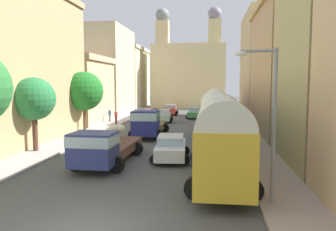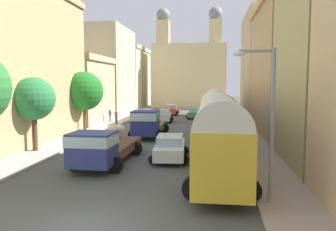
{
  "view_description": "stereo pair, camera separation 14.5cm",
  "coord_description": "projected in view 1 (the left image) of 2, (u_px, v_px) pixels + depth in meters",
  "views": [
    {
      "loc": [
        4.02,
        -10.03,
        4.88
      ],
      "look_at": [
        0.0,
        22.47,
        1.61
      ],
      "focal_mm": 36.2,
      "sensor_mm": 36.0,
      "label": 1
    },
    {
      "loc": [
        4.16,
        -10.01,
        4.88
      ],
      "look_at": [
        0.0,
        22.47,
        1.61
      ],
      "focal_mm": 36.2,
      "sensor_mm": 36.0,
      "label": 2
    }
  ],
  "objects": [
    {
      "name": "building_right_3",
      "position": [
        260.0,
        67.0,
        44.48
      ],
      "size": [
        4.16,
        13.15,
        13.74
      ],
      "color": "tan",
      "rests_on": "ground"
    },
    {
      "name": "building_left_2",
      "position": [
        82.0,
        90.0,
        40.06
      ],
      "size": [
        5.52,
        9.88,
        7.86
      ],
      "color": "#D9B486",
      "rests_on": "ground"
    },
    {
      "name": "sidewalk_left",
      "position": [
        110.0,
        124.0,
        38.43
      ],
      "size": [
        2.5,
        70.0,
        0.14
      ],
      "primitive_type": "cube",
      "color": "#B1A2A2",
      "rests_on": "ground"
    },
    {
      "name": "roadside_tree_1",
      "position": [
        34.0,
        99.0,
        23.07
      ],
      "size": [
        2.93,
        2.93,
        5.2
      ],
      "color": "brown",
      "rests_on": "ground"
    },
    {
      "name": "roadside_tree_2",
      "position": [
        84.0,
        91.0,
        32.19
      ],
      "size": [
        3.71,
        3.71,
        5.85
      ],
      "color": "brown",
      "rests_on": "ground"
    },
    {
      "name": "ground_plane",
      "position": [
        173.0,
        126.0,
        37.55
      ],
      "size": [
        154.0,
        154.0,
        0.0
      ],
      "primitive_type": "plane",
      "color": "#4A4C4C"
    },
    {
      "name": "streetlamp_near",
      "position": [
        269.0,
        113.0,
        13.06
      ],
      "size": [
        1.61,
        0.28,
        6.15
      ],
      "color": "gray",
      "rests_on": "ground"
    },
    {
      "name": "building_left_1",
      "position": [
        27.0,
        64.0,
        27.05
      ],
      "size": [
        4.43,
        14.4,
        12.52
      ],
      "color": "tan",
      "rests_on": "ground"
    },
    {
      "name": "building_left_4",
      "position": [
        131.0,
        78.0,
        64.12
      ],
      "size": [
        5.28,
        13.51,
        11.26
      ],
      "color": "beige",
      "rests_on": "ground"
    },
    {
      "name": "sidewalk_right",
      "position": [
        239.0,
        126.0,
        36.65
      ],
      "size": [
        2.5,
        70.0,
        0.14
      ],
      "primitive_type": "cube",
      "color": "#A59489",
      "rests_on": "ground"
    },
    {
      "name": "car_2",
      "position": [
        171.0,
        147.0,
        21.23
      ],
      "size": [
        2.55,
        4.44,
        1.53
      ],
      "color": "silver",
      "rests_on": "ground"
    },
    {
      "name": "car_1",
      "position": [
        170.0,
        110.0,
        50.15
      ],
      "size": [
        2.4,
        4.23,
        1.52
      ],
      "color": "#BB372C",
      "rests_on": "ground"
    },
    {
      "name": "cargo_truck_1",
      "position": [
        148.0,
        123.0,
        29.38
      ],
      "size": [
        3.05,
        6.88,
        2.5
      ],
      "color": "navy",
      "rests_on": "ground"
    },
    {
      "name": "car_0",
      "position": [
        164.0,
        116.0,
        41.1
      ],
      "size": [
        2.3,
        4.05,
        1.54
      ],
      "color": "silver",
      "rests_on": "ground"
    },
    {
      "name": "parked_bus_3",
      "position": [
        214.0,
        103.0,
        43.19
      ],
      "size": [
        3.37,
        9.19,
        3.91
      ],
      "color": "red",
      "rests_on": "ground"
    },
    {
      "name": "building_right_2",
      "position": [
        291.0,
        68.0,
        31.13
      ],
      "size": [
        6.45,
        13.16,
        12.27
      ],
      "color": "tan",
      "rests_on": "ground"
    },
    {
      "name": "pedestrian_0",
      "position": [
        116.0,
        117.0,
        38.06
      ],
      "size": [
        0.42,
        0.42,
        1.71
      ],
      "color": "brown",
      "rests_on": "ground"
    },
    {
      "name": "pedestrian_1",
      "position": [
        110.0,
        115.0,
        40.12
      ],
      "size": [
        0.51,
        0.51,
        1.7
      ],
      "color": "slate",
      "rests_on": "ground"
    },
    {
      "name": "parked_bus_0",
      "position": [
        221.0,
        134.0,
        16.51
      ],
      "size": [
        3.27,
        9.22,
        4.21
      ],
      "color": "gold",
      "rests_on": "ground"
    },
    {
      "name": "parked_bus_2",
      "position": [
        215.0,
        108.0,
        34.29
      ],
      "size": [
        3.4,
        8.12,
        4.15
      ],
      "color": "silver",
      "rests_on": "ground"
    },
    {
      "name": "distant_church",
      "position": [
        189.0,
        73.0,
        63.51
      ],
      "size": [
        13.53,
        6.55,
        18.24
      ],
      "color": "beige",
      "rests_on": "ground"
    },
    {
      "name": "parked_bus_1",
      "position": [
        217.0,
        117.0,
        25.4
      ],
      "size": [
        3.58,
        8.96,
        4.15
      ],
      "color": "teal",
      "rests_on": "ground"
    },
    {
      "name": "car_3",
      "position": [
        195.0,
        113.0,
        45.13
      ],
      "size": [
        2.47,
        3.83,
        1.52
      ],
      "color": "#489D55",
      "rests_on": "ground"
    },
    {
      "name": "building_left_3",
      "position": [
        108.0,
        71.0,
        51.27
      ],
      "size": [
        5.71,
        11.57,
        12.91
      ],
      "color": "beige",
      "rests_on": "ground"
    },
    {
      "name": "cargo_truck_0",
      "position": [
        104.0,
        146.0,
        19.62
      ],
      "size": [
        3.29,
        7.49,
        2.22
      ],
      "color": "navy",
      "rests_on": "ground"
    }
  ]
}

